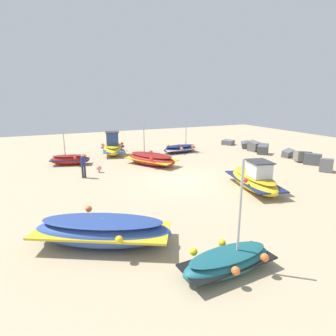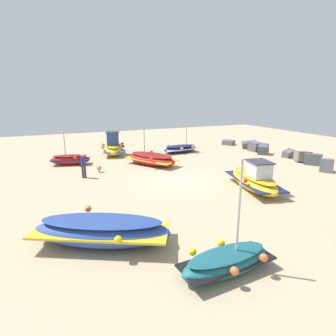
{
  "view_description": "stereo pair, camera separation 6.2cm",
  "coord_description": "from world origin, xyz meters",
  "px_view_note": "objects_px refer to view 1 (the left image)",
  "views": [
    {
      "loc": [
        16.1,
        -8.41,
        5.6
      ],
      "look_at": [
        -0.31,
        -0.92,
        0.9
      ],
      "focal_mm": 30.33,
      "sensor_mm": 36.0,
      "label": 1
    },
    {
      "loc": [
        16.12,
        -8.36,
        5.6
      ],
      "look_at": [
        -0.31,
        -0.92,
        0.9
      ],
      "focal_mm": 30.33,
      "sensor_mm": 36.0,
      "label": 2
    }
  ],
  "objects_px": {
    "fishing_boat_3": "(254,179)",
    "fishing_boat_2": "(113,147)",
    "fishing_boat_0": "(151,159)",
    "person_walking": "(83,164)",
    "mooring_buoy_0": "(99,168)",
    "fishing_boat_4": "(180,149)",
    "fishing_boat_6": "(103,230)",
    "fishing_boat_5": "(70,159)",
    "fishing_boat_7": "(228,261)"
  },
  "relations": [
    {
      "from": "fishing_boat_0",
      "to": "fishing_boat_3",
      "type": "distance_m",
      "value": 8.98
    },
    {
      "from": "mooring_buoy_0",
      "to": "person_walking",
      "type": "bearing_deg",
      "value": -51.1
    },
    {
      "from": "fishing_boat_0",
      "to": "fishing_boat_2",
      "type": "xyz_separation_m",
      "value": [
        -5.73,
        -1.76,
        0.18
      ]
    },
    {
      "from": "fishing_boat_7",
      "to": "person_walking",
      "type": "height_order",
      "value": "fishing_boat_7"
    },
    {
      "from": "fishing_boat_6",
      "to": "mooring_buoy_0",
      "type": "distance_m",
      "value": 10.67
    },
    {
      "from": "fishing_boat_5",
      "to": "mooring_buoy_0",
      "type": "relative_size",
      "value": 6.51
    },
    {
      "from": "fishing_boat_2",
      "to": "fishing_boat_0",
      "type": "bearing_deg",
      "value": 29.7
    },
    {
      "from": "person_walking",
      "to": "mooring_buoy_0",
      "type": "relative_size",
      "value": 3.29
    },
    {
      "from": "fishing_boat_2",
      "to": "fishing_boat_6",
      "type": "xyz_separation_m",
      "value": [
        16.75,
        -4.51,
        -0.11
      ]
    },
    {
      "from": "fishing_boat_3",
      "to": "fishing_boat_4",
      "type": "bearing_deg",
      "value": -171.15
    },
    {
      "from": "fishing_boat_4",
      "to": "person_walking",
      "type": "xyz_separation_m",
      "value": [
        5.05,
        -10.01,
        0.57
      ]
    },
    {
      "from": "fishing_boat_4",
      "to": "person_walking",
      "type": "relative_size",
      "value": 2.18
    },
    {
      "from": "fishing_boat_6",
      "to": "person_walking",
      "type": "xyz_separation_m",
      "value": [
        -9.51,
        0.71,
        0.4
      ]
    },
    {
      "from": "fishing_boat_3",
      "to": "fishing_boat_2",
      "type": "bearing_deg",
      "value": -145.95
    },
    {
      "from": "fishing_boat_3",
      "to": "fishing_boat_6",
      "type": "bearing_deg",
      "value": -60.68
    },
    {
      "from": "person_walking",
      "to": "fishing_boat_0",
      "type": "bearing_deg",
      "value": 101.46
    },
    {
      "from": "fishing_boat_2",
      "to": "mooring_buoy_0",
      "type": "distance_m",
      "value": 6.78
    },
    {
      "from": "fishing_boat_7",
      "to": "fishing_boat_2",
      "type": "bearing_deg",
      "value": -96.78
    },
    {
      "from": "fishing_boat_3",
      "to": "person_walking",
      "type": "height_order",
      "value": "fishing_boat_3"
    },
    {
      "from": "fishing_boat_5",
      "to": "fishing_boat_3",
      "type": "bearing_deg",
      "value": -32.91
    },
    {
      "from": "fishing_boat_2",
      "to": "person_walking",
      "type": "relative_size",
      "value": 3.06
    },
    {
      "from": "fishing_boat_5",
      "to": "fishing_boat_6",
      "type": "distance_m",
      "value": 13.85
    },
    {
      "from": "person_walking",
      "to": "fishing_boat_3",
      "type": "bearing_deg",
      "value": 49.36
    },
    {
      "from": "fishing_boat_0",
      "to": "fishing_boat_2",
      "type": "height_order",
      "value": "fishing_boat_0"
    },
    {
      "from": "fishing_boat_3",
      "to": "fishing_boat_5",
      "type": "height_order",
      "value": "fishing_boat_5"
    },
    {
      "from": "fishing_boat_5",
      "to": "person_walking",
      "type": "relative_size",
      "value": 1.98
    },
    {
      "from": "fishing_boat_2",
      "to": "fishing_boat_4",
      "type": "bearing_deg",
      "value": 83.11
    },
    {
      "from": "fishing_boat_2",
      "to": "fishing_boat_3",
      "type": "xyz_separation_m",
      "value": [
        14.01,
        5.23,
        -0.07
      ]
    },
    {
      "from": "fishing_boat_2",
      "to": "mooring_buoy_0",
      "type": "height_order",
      "value": "fishing_boat_2"
    },
    {
      "from": "fishing_boat_4",
      "to": "fishing_boat_7",
      "type": "bearing_deg",
      "value": 64.16
    },
    {
      "from": "fishing_boat_0",
      "to": "fishing_boat_3",
      "type": "height_order",
      "value": "fishing_boat_0"
    },
    {
      "from": "fishing_boat_6",
      "to": "fishing_boat_0",
      "type": "bearing_deg",
      "value": -90.73
    },
    {
      "from": "fishing_boat_7",
      "to": "fishing_boat_6",
      "type": "bearing_deg",
      "value": -49.94
    },
    {
      "from": "fishing_boat_0",
      "to": "fishing_boat_4",
      "type": "distance_m",
      "value": 5.68
    },
    {
      "from": "fishing_boat_3",
      "to": "person_walking",
      "type": "bearing_deg",
      "value": -113.25
    },
    {
      "from": "fishing_boat_2",
      "to": "person_walking",
      "type": "distance_m",
      "value": 8.19
    },
    {
      "from": "fishing_boat_0",
      "to": "fishing_boat_6",
      "type": "distance_m",
      "value": 12.69
    },
    {
      "from": "fishing_boat_2",
      "to": "fishing_boat_5",
      "type": "bearing_deg",
      "value": -43.07
    },
    {
      "from": "fishing_boat_3",
      "to": "fishing_boat_4",
      "type": "distance_m",
      "value": 11.86
    },
    {
      "from": "person_walking",
      "to": "mooring_buoy_0",
      "type": "height_order",
      "value": "person_walking"
    },
    {
      "from": "fishing_boat_5",
      "to": "fishing_boat_6",
      "type": "xyz_separation_m",
      "value": [
        13.84,
        -0.25,
        0.12
      ]
    },
    {
      "from": "fishing_boat_4",
      "to": "fishing_boat_7",
      "type": "distance_m",
      "value": 19.51
    },
    {
      "from": "fishing_boat_3",
      "to": "mooring_buoy_0",
      "type": "bearing_deg",
      "value": -121.2
    },
    {
      "from": "fishing_boat_4",
      "to": "mooring_buoy_0",
      "type": "xyz_separation_m",
      "value": [
        4.07,
        -8.79,
        -0.08
      ]
    },
    {
      "from": "fishing_boat_0",
      "to": "fishing_boat_5",
      "type": "relative_size",
      "value": 1.44
    },
    {
      "from": "fishing_boat_2",
      "to": "fishing_boat_4",
      "type": "height_order",
      "value": "fishing_boat_4"
    },
    {
      "from": "fishing_boat_3",
      "to": "fishing_boat_4",
      "type": "height_order",
      "value": "fishing_boat_4"
    },
    {
      "from": "fishing_boat_5",
      "to": "person_walking",
      "type": "distance_m",
      "value": 4.39
    },
    {
      "from": "fishing_boat_3",
      "to": "fishing_boat_7",
      "type": "height_order",
      "value": "fishing_boat_7"
    },
    {
      "from": "fishing_boat_2",
      "to": "fishing_boat_5",
      "type": "height_order",
      "value": "fishing_boat_5"
    }
  ]
}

